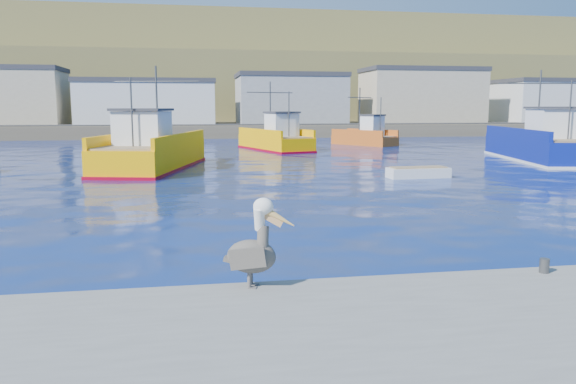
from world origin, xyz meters
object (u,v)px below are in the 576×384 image
at_px(skiff_mid, 418,173).
at_px(trawler_yellow_a, 151,152).
at_px(boat_orange, 366,136).
at_px(trawler_blue, 545,145).
at_px(skiff_far, 511,148).
at_px(trawler_yellow_b, 276,140).
at_px(pelican, 254,249).

bearing_deg(skiff_mid, trawler_yellow_a, 154.19).
xyz_separation_m(boat_orange, skiff_mid, (-5.43, -26.69, -0.73)).
xyz_separation_m(trawler_yellow_a, trawler_blue, (28.23, 0.85, 0.05)).
xyz_separation_m(trawler_yellow_a, skiff_far, (30.63, 9.30, -0.77)).
xyz_separation_m(trawler_yellow_b, skiff_mid, (4.79, -21.67, -0.72)).
height_order(trawler_blue, boat_orange, trawler_blue).
height_order(trawler_yellow_a, trawler_blue, trawler_blue).
xyz_separation_m(trawler_yellow_a, skiff_mid, (14.99, -7.25, -0.85)).
relative_size(trawler_blue, boat_orange, 1.89).
bearing_deg(skiff_mid, pelican, -120.65).
bearing_deg(trawler_blue, boat_orange, 112.78).
distance_m(trawler_yellow_a, trawler_yellow_b, 17.66).
bearing_deg(trawler_yellow_b, boat_orange, 26.16).
distance_m(boat_orange, pelican, 48.79).
distance_m(trawler_yellow_b, boat_orange, 11.39).
xyz_separation_m(boat_orange, pelican, (-16.77, -45.82, 0.27)).
bearing_deg(trawler_blue, skiff_mid, -148.54).
height_order(trawler_blue, pelican, trawler_blue).
bearing_deg(pelican, trawler_yellow_b, 80.88).
bearing_deg(skiff_far, trawler_yellow_b, 165.93).
bearing_deg(trawler_yellow_a, trawler_yellow_b, 54.70).
bearing_deg(trawler_blue, pelican, -132.07).
height_order(skiff_mid, pelican, pelican).
relative_size(boat_orange, pelican, 4.23).
bearing_deg(skiff_mid, trawler_blue, 31.46).
height_order(trawler_yellow_a, trawler_yellow_b, trawler_yellow_a).
relative_size(trawler_yellow_b, skiff_far, 2.25).
height_order(trawler_yellow_b, boat_orange, trawler_yellow_b).
relative_size(trawler_yellow_a, boat_orange, 1.76).
xyz_separation_m(trawler_blue, pelican, (-24.57, -27.23, 0.10)).
xyz_separation_m(trawler_yellow_b, skiff_far, (20.42, -5.12, -0.64)).
height_order(skiff_far, pelican, pelican).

